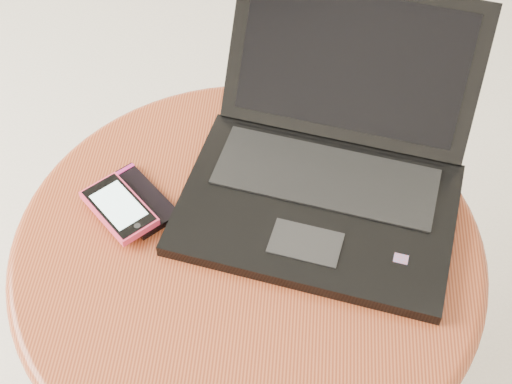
{
  "coord_description": "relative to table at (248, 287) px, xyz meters",
  "views": [
    {
      "loc": [
        0.0,
        -0.54,
        1.22
      ],
      "look_at": [
        -0.05,
        0.02,
        0.53
      ],
      "focal_mm": 52.18,
      "sensor_mm": 36.0,
      "label": 1
    }
  ],
  "objects": [
    {
      "name": "phone_pink",
      "position": [
        -0.17,
        0.03,
        0.12
      ],
      "size": [
        0.11,
        0.11,
        0.01
      ],
      "color": "#D53053",
      "rests_on": "phone_black"
    },
    {
      "name": "phone_black",
      "position": [
        -0.15,
        0.05,
        0.11
      ],
      "size": [
        0.12,
        0.12,
        0.01
      ],
      "color": "black",
      "rests_on": "table"
    },
    {
      "name": "laptop",
      "position": [
        0.09,
        0.1,
        0.14
      ],
      "size": [
        0.4,
        0.41,
        0.2
      ],
      "color": "black",
      "rests_on": "table"
    },
    {
      "name": "table",
      "position": [
        0.0,
        0.0,
        0.0
      ],
      "size": [
        0.59,
        0.59,
        0.47
      ],
      "color": "brown",
      "rests_on": "ground"
    }
  ]
}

